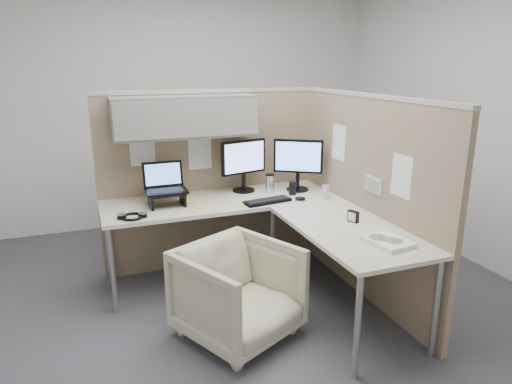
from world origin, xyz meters
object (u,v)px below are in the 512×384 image
object	(u,v)px
desk	(264,215)
office_chair	(238,288)
keyboard	(267,201)
monitor_left	(244,161)

from	to	relation	value
desk	office_chair	xyz separation A→B (m)	(-0.39, -0.49, -0.32)
desk	office_chair	distance (m)	0.70
keyboard	monitor_left	bearing A→B (deg)	91.16
desk	office_chair	bearing A→B (deg)	-128.23
desk	monitor_left	size ratio (longest dim) A/B	4.29
desk	keyboard	xyz separation A→B (m)	(0.10, 0.18, 0.05)
desk	monitor_left	distance (m)	0.67
office_chair	desk	bearing A→B (deg)	25.58
office_chair	keyboard	world-z (taller)	keyboard
office_chair	keyboard	distance (m)	0.92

